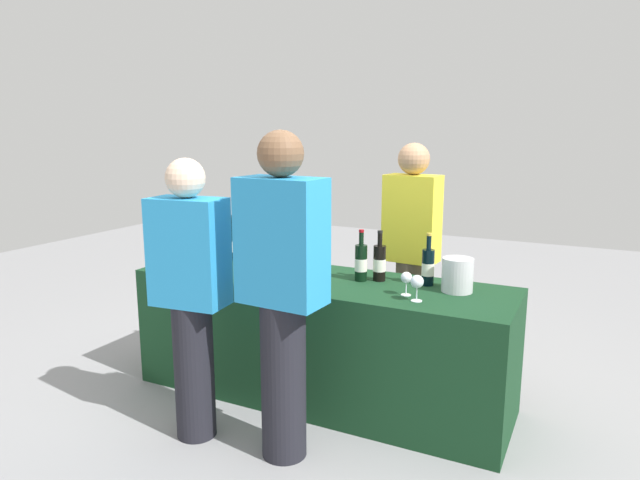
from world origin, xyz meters
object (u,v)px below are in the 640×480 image
(wine_glass_3, at_px, (406,278))
(server_pouring, at_px, (411,249))
(wine_bottle_2, at_px, (277,251))
(guest_0, at_px, (191,292))
(wine_bottle_3, at_px, (361,262))
(wine_glass_2, at_px, (307,267))
(wine_bottle_5, at_px, (428,267))
(wine_glass_4, at_px, (417,282))
(wine_glass_0, at_px, (268,260))
(guest_1, at_px, (282,288))
(wine_bottle_1, at_px, (233,244))
(wine_glass_1, at_px, (279,264))
(wine_bottle_0, at_px, (215,243))
(ice_bucket, at_px, (457,275))
(wine_bottle_4, at_px, (379,263))

(wine_glass_3, height_order, server_pouring, server_pouring)
(wine_bottle_2, distance_m, guest_0, 0.89)
(wine_bottle_3, xyz_separation_m, guest_0, (-0.67, -0.82, -0.06))
(guest_0, bearing_deg, wine_glass_2, 51.81)
(wine_bottle_5, relative_size, wine_glass_4, 2.17)
(wine_glass_0, height_order, guest_1, guest_1)
(wine_bottle_1, relative_size, wine_glass_1, 2.34)
(wine_bottle_0, distance_m, wine_glass_2, 0.98)
(wine_bottle_3, bearing_deg, guest_0, -129.02)
(server_pouring, bearing_deg, wine_glass_3, 110.78)
(wine_bottle_0, xyz_separation_m, wine_glass_4, (1.64, -0.37, 0.00))
(wine_glass_0, distance_m, wine_glass_3, 0.95)
(wine_glass_0, relative_size, wine_glass_4, 0.94)
(guest_0, bearing_deg, guest_1, -0.35)
(wine_bottle_5, bearing_deg, wine_glass_4, -83.73)
(wine_bottle_3, bearing_deg, wine_bottle_1, 173.67)
(wine_glass_1, height_order, wine_glass_2, wine_glass_2)
(wine_bottle_3, distance_m, wine_bottle_5, 0.41)
(wine_bottle_3, distance_m, wine_glass_4, 0.51)
(wine_glass_3, relative_size, guest_1, 0.08)
(ice_bucket, bearing_deg, wine_glass_1, -167.87)
(wine_glass_1, bearing_deg, wine_bottle_5, 18.22)
(wine_glass_1, height_order, ice_bucket, ice_bucket)
(guest_0, bearing_deg, wine_bottle_0, 113.82)
(wine_bottle_2, relative_size, wine_bottle_5, 1.00)
(wine_glass_0, relative_size, server_pouring, 0.08)
(wine_bottle_2, height_order, wine_bottle_4, wine_bottle_2)
(guest_0, bearing_deg, ice_bucket, 28.18)
(wine_bottle_4, bearing_deg, wine_glass_3, -42.71)
(wine_glass_0, bearing_deg, server_pouring, 46.07)
(wine_bottle_2, xyz_separation_m, ice_bucket, (1.24, -0.03, -0.02))
(wine_bottle_1, height_order, wine_bottle_4, wine_bottle_1)
(wine_bottle_2, distance_m, server_pouring, 0.95)
(wine_glass_3, bearing_deg, guest_1, -128.29)
(wine_bottle_4, height_order, wine_glass_4, wine_bottle_4)
(wine_bottle_2, bearing_deg, wine_glass_3, -13.50)
(wine_bottle_2, distance_m, ice_bucket, 1.24)
(wine_bottle_5, height_order, guest_1, guest_1)
(wine_bottle_2, relative_size, server_pouring, 0.20)
(wine_bottle_0, bearing_deg, wine_glass_1, -23.26)
(wine_bottle_1, bearing_deg, wine_glass_2, -22.20)
(wine_glass_1, height_order, wine_glass_4, wine_glass_4)
(wine_bottle_0, distance_m, wine_glass_3, 1.58)
(wine_bottle_3, distance_m, guest_0, 1.06)
(wine_bottle_4, xyz_separation_m, guest_0, (-0.77, -0.88, -0.06))
(wine_bottle_2, distance_m, wine_bottle_5, 1.05)
(wine_bottle_2, height_order, ice_bucket, wine_bottle_2)
(wine_bottle_0, xyz_separation_m, wine_bottle_5, (1.60, -0.02, 0.01))
(wine_bottle_3, relative_size, guest_1, 0.19)
(guest_1, bearing_deg, wine_bottle_4, 78.57)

